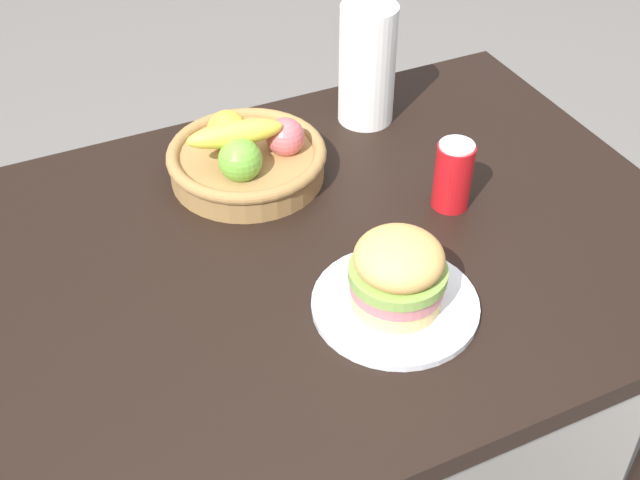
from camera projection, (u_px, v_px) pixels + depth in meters
dining_table at (283, 299)px, 1.39m from camera, size 1.40×0.90×0.75m
plate at (395, 304)px, 1.23m from camera, size 0.26×0.26×0.01m
sandwich at (398, 272)px, 1.19m from camera, size 0.15×0.15×0.13m
soda_can at (452, 174)px, 1.39m from camera, size 0.07×0.07×0.13m
fruit_basket at (247, 157)px, 1.46m from camera, size 0.29×0.29×0.14m
paper_towel_roll at (367, 65)px, 1.56m from camera, size 0.11×0.11×0.24m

